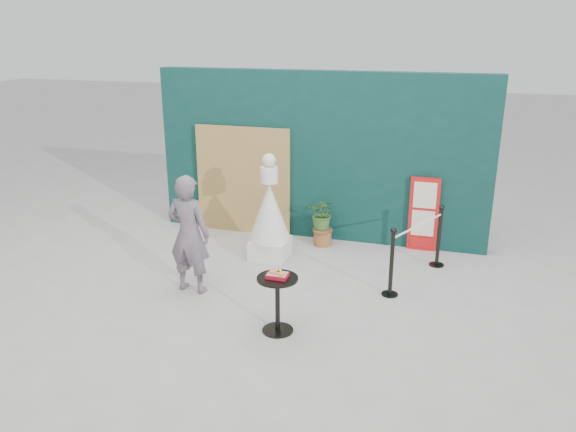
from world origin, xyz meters
name	(u,v)px	position (x,y,z in m)	size (l,w,h in m)	color
ground	(263,312)	(0.00, 0.00, 0.00)	(60.00, 60.00, 0.00)	#ADAAA5
back_wall	(319,156)	(0.00, 3.15, 1.50)	(6.00, 0.30, 3.00)	#0A2E2D
bamboo_fence	(243,181)	(-1.40, 2.94, 1.00)	(1.80, 0.08, 2.00)	tan
woman	(189,234)	(-1.23, 0.34, 0.88)	(0.64, 0.42, 1.76)	slate
menu_board	(424,214)	(1.90, 2.95, 0.65)	(0.50, 0.07, 1.30)	red
statue	(270,216)	(-0.52, 1.86, 0.73)	(0.70, 0.70, 1.79)	silver
cafe_table	(278,296)	(0.35, -0.42, 0.50)	(0.52, 0.52, 0.75)	black
food_basket	(278,275)	(0.35, -0.41, 0.79)	(0.26, 0.19, 0.11)	#AF1225
planter	(323,218)	(0.20, 2.68, 0.51)	(0.52, 0.45, 0.88)	#945D30
stanchion_barrier	(417,249)	(1.90, 1.68, 0.49)	(0.84, 1.54, 1.03)	black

